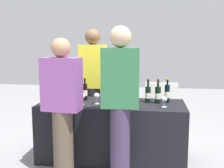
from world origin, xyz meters
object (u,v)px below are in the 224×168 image
wine_bottle_0 (64,92)px  wine_bottle_3 (116,91)px  guest_0 (62,104)px  guest_1 (120,99)px  wine_glass_2 (108,97)px  wine_glass_3 (116,97)px  wine_bottle_5 (148,94)px  wine_bottle_6 (158,95)px  wine_glass_1 (97,96)px  menu_board (161,109)px  wine_bottle_4 (135,92)px  wine_glass_0 (82,96)px  wine_glass_4 (164,100)px  wine_bottle_7 (167,93)px  wine_bottle_1 (78,92)px  server_pouring (93,82)px  wine_bottle_2 (85,92)px

wine_bottle_0 → wine_bottle_3: size_ratio=0.95×
guest_0 → guest_1: guest_1 is taller
wine_glass_2 → wine_glass_3: wine_glass_3 is taller
wine_bottle_5 → wine_bottle_6: wine_bottle_6 is taller
wine_glass_1 → menu_board: (0.86, 1.19, -0.42)m
wine_bottle_0 → wine_bottle_4: 0.97m
wine_glass_0 → wine_glass_2: wine_glass_0 is taller
wine_bottle_0 → wine_bottle_6: 1.27m
wine_glass_4 → guest_1: guest_1 is taller
wine_bottle_7 → guest_1: guest_1 is taller
wine_bottle_1 → wine_glass_1: bearing=-36.0°
guest_0 → wine_glass_1: bearing=64.9°
wine_bottle_7 → guest_0: bearing=-148.9°
wine_bottle_6 → wine_glass_1: size_ratio=2.19×
wine_bottle_0 → guest_1: bearing=-38.0°
wine_glass_0 → wine_glass_4: (1.03, 0.00, -0.01)m
wine_glass_0 → wine_glass_2: size_ratio=1.07×
guest_0 → wine_bottle_4: bearing=49.8°
wine_bottle_1 → wine_bottle_3: size_ratio=0.93×
wine_glass_0 → guest_1: size_ratio=0.08×
wine_glass_3 → server_pouring: (-0.45, 0.72, 0.09)m
wine_bottle_5 → guest_1: 0.75m
wine_bottle_7 → wine_glass_2: bearing=-162.6°
wine_bottle_3 → wine_bottle_7: wine_bottle_3 is taller
wine_bottle_7 → server_pouring: 1.18m
wine_bottle_4 → wine_bottle_7: bearing=-4.5°
wine_bottle_5 → guest_0: size_ratio=0.19×
wine_glass_1 → wine_glass_3: 0.27m
wine_bottle_4 → wine_glass_1: wine_bottle_4 is taller
guest_1 → wine_bottle_0: bearing=138.8°
wine_bottle_2 → wine_bottle_4: (0.68, 0.04, 0.01)m
wine_bottle_3 → guest_1: 0.79m
wine_bottle_6 → wine_bottle_7: wine_bottle_7 is taller
wine_bottle_0 → wine_bottle_7: size_ratio=1.02×
wine_bottle_5 → wine_bottle_4: bearing=157.3°
wine_bottle_5 → wine_bottle_6: size_ratio=0.98×
wine_bottle_6 → guest_0: size_ratio=0.20×
wine_glass_1 → wine_glass_3: size_ratio=0.99×
guest_1 → wine_bottle_4: bearing=78.8°
wine_bottle_3 → wine_bottle_6: size_ratio=1.08×
wine_bottle_1 → guest_0: size_ratio=0.20×
wine_glass_1 → wine_glass_4: wine_glass_1 is taller
wine_bottle_7 → server_pouring: size_ratio=0.18×
wine_glass_1 → wine_glass_2: bearing=-5.7°
wine_bottle_2 → server_pouring: size_ratio=0.18×
server_pouring → wine_bottle_7: bearing=155.7°
guest_1 → wine_bottle_2: bearing=125.4°
wine_glass_4 → wine_glass_2: bearing=176.7°
wine_bottle_3 → wine_glass_0: size_ratio=2.33×
wine_bottle_7 → wine_glass_1: wine_bottle_7 is taller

